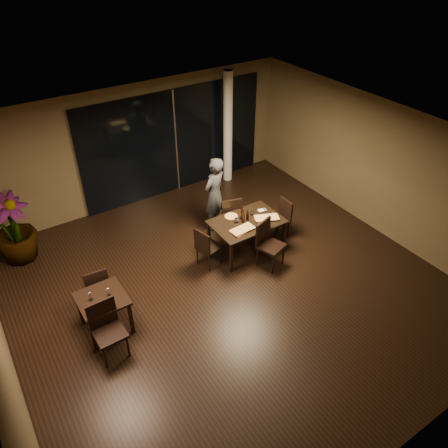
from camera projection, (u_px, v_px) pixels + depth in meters
ground at (228, 287)px, 8.72m from camera, size 8.00×8.00×0.00m
wall_back at (137, 145)px, 10.61m from camera, size 8.00×0.10×3.00m
wall_front at (421, 395)px, 5.09m from camera, size 8.00×0.10×3.00m
wall_right at (381, 168)px, 9.65m from camera, size 0.10×8.00×3.00m
ceiling at (229, 149)px, 6.97m from camera, size 8.00×8.00×0.04m
window_panel at (175, 142)px, 11.08m from camera, size 5.00×0.06×2.70m
column at (228, 128)px, 11.41m from camera, size 0.24×0.24×3.00m
main_table at (247, 224)px, 9.32m from camera, size 1.50×1.00×0.75m
side_table at (103, 303)px, 7.50m from camera, size 0.80×0.80×0.75m
chair_main_far at (230, 214)px, 9.84m from camera, size 0.57×0.57×1.00m
chair_main_near at (268, 241)px, 9.00m from camera, size 0.60×0.60×1.03m
chair_main_left at (206, 246)px, 8.95m from camera, size 0.52×0.52×0.93m
chair_main_right at (281, 217)px, 9.82m from camera, size 0.44×0.44×0.93m
chair_side_far at (97, 285)px, 8.01m from camera, size 0.46×0.46×0.93m
chair_side_near at (107, 326)px, 7.13m from camera, size 0.50×0.50×1.05m
diner at (214, 194)px, 9.88m from camera, size 0.72×0.60×1.80m
potted_plant at (13, 229)px, 9.01m from camera, size 1.20×1.20×1.56m
pizza_board_left at (242, 230)px, 9.00m from camera, size 0.56×0.36×0.01m
pizza_board_right at (267, 218)px, 9.35m from camera, size 0.53×0.30×0.01m
oblong_pizza_left at (242, 229)px, 8.99m from camera, size 0.51×0.26×0.02m
oblong_pizza_right at (267, 218)px, 9.34m from camera, size 0.55×0.42×0.02m
round_pizza at (231, 217)px, 9.41m from camera, size 0.28×0.28×0.01m
bottle_a at (243, 216)px, 9.16m from camera, size 0.07×0.07×0.31m
bottle_b at (248, 215)px, 9.24m from camera, size 0.06×0.06×0.26m
bottle_c at (242, 212)px, 9.27m from camera, size 0.07×0.07×0.31m
tumbler_left at (236, 220)px, 9.22m from camera, size 0.08×0.08×0.10m
tumbler_right at (252, 213)px, 9.45m from camera, size 0.08×0.08×0.10m
napkin_near at (272, 216)px, 9.44m from camera, size 0.21×0.17×0.01m
napkin_far at (262, 210)px, 9.61m from camera, size 0.20×0.14×0.01m
wine_glass_a at (90, 296)px, 7.34m from camera, size 0.08×0.08×0.17m
wine_glass_b at (108, 292)px, 7.43m from camera, size 0.07×0.07×0.16m
side_napkin at (107, 305)px, 7.28m from camera, size 0.21×0.16×0.01m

